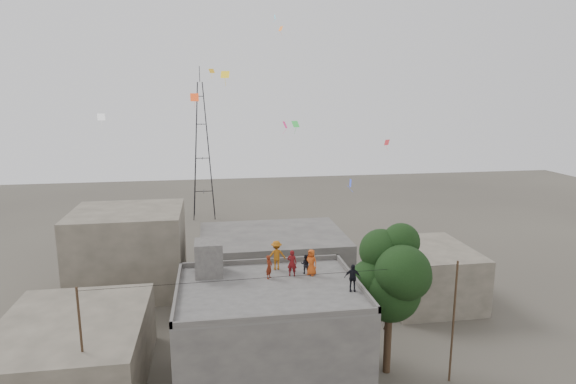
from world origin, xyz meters
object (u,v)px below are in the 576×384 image
at_px(stair_head_box, 209,258).
at_px(person_dark_adult, 352,278).
at_px(person_red_adult, 292,263).
at_px(transmission_tower, 202,151).
at_px(tree, 393,276).

height_order(stair_head_box, person_dark_adult, stair_head_box).
bearing_deg(person_red_adult, person_dark_adult, 158.26).
bearing_deg(stair_head_box, transmission_tower, 91.23).
height_order(tree, transmission_tower, transmission_tower).
relative_size(stair_head_box, person_red_adult, 1.28).
bearing_deg(person_red_adult, stair_head_box, 9.04).
distance_m(tree, transmission_tower, 41.12).
height_order(stair_head_box, person_red_adult, stair_head_box).
bearing_deg(tree, transmission_tower, 106.09).
bearing_deg(stair_head_box, person_red_adult, -12.47).
height_order(tree, person_dark_adult, tree).
distance_m(stair_head_box, person_dark_adult, 8.47).
height_order(stair_head_box, tree, tree).
bearing_deg(transmission_tower, tree, -73.91).
bearing_deg(person_red_adult, tree, -167.80).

